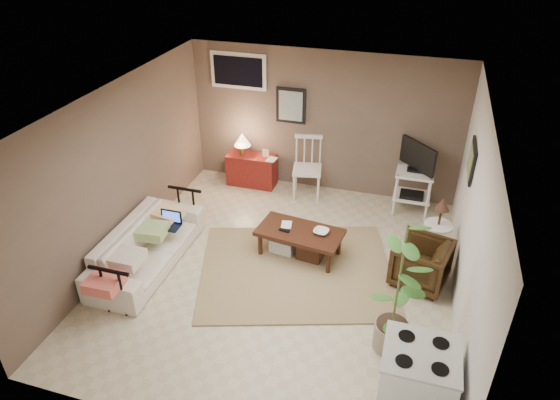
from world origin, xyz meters
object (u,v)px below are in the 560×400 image
(red_console, at_px, (251,167))
(stove, at_px, (416,385))
(armchair, at_px, (421,261))
(tv_stand, at_px, (415,177))
(potted_plant, at_px, (398,285))
(coffee_table, at_px, (299,241))
(spindle_chair, at_px, (307,169))
(side_table, at_px, (439,223))
(sofa, at_px, (146,240))

(red_console, relative_size, stove, 1.09)
(red_console, distance_m, armchair, 3.55)
(tv_stand, bearing_deg, potted_plant, -90.14)
(armchair, height_order, stove, stove)
(coffee_table, relative_size, spindle_chair, 1.20)
(side_table, bearing_deg, sofa, -162.56)
(red_console, height_order, tv_stand, tv_stand)
(potted_plant, bearing_deg, stove, -70.88)
(tv_stand, relative_size, armchair, 1.78)
(spindle_chair, bearing_deg, stove, -62.56)
(spindle_chair, xyz_separation_m, stove, (2.02, -3.89, -0.04))
(side_table, bearing_deg, potted_plant, -102.97)
(armchair, xyz_separation_m, potted_plant, (-0.24, -1.25, 0.56))
(tv_stand, bearing_deg, side_table, -72.09)
(sofa, relative_size, side_table, 1.99)
(sofa, bearing_deg, potted_plant, -99.79)
(side_table, distance_m, armchair, 0.61)
(armchair, xyz_separation_m, stove, (0.05, -2.08, 0.10))
(sofa, xyz_separation_m, side_table, (3.77, 1.18, 0.23))
(spindle_chair, distance_m, potted_plant, 3.53)
(red_console, height_order, potted_plant, potted_plant)
(armchair, bearing_deg, potted_plant, 3.14)
(red_console, xyz_separation_m, side_table, (3.17, -1.37, 0.29))
(red_console, relative_size, spindle_chair, 0.95)
(coffee_table, height_order, red_console, red_console)
(coffee_table, distance_m, side_table, 1.91)
(potted_plant, bearing_deg, tv_stand, 89.86)
(side_table, bearing_deg, coffee_table, -167.51)
(sofa, height_order, potted_plant, potted_plant)
(potted_plant, bearing_deg, side_table, 77.03)
(spindle_chair, height_order, armchair, spindle_chair)
(coffee_table, height_order, tv_stand, tv_stand)
(armchair, distance_m, stove, 2.09)
(coffee_table, xyz_separation_m, potted_plant, (1.42, -1.36, 0.66))
(potted_plant, distance_m, stove, 1.00)
(spindle_chair, bearing_deg, side_table, -31.09)
(sofa, height_order, tv_stand, tv_stand)
(sofa, distance_m, stove, 3.92)
(potted_plant, bearing_deg, coffee_table, 136.21)
(sofa, distance_m, red_console, 2.63)
(spindle_chair, xyz_separation_m, armchair, (1.97, -1.80, -0.14))
(red_console, xyz_separation_m, tv_stand, (2.77, -0.14, 0.31))
(coffee_table, height_order, sofa, sofa)
(red_console, bearing_deg, stove, -52.47)
(spindle_chair, bearing_deg, potted_plant, -60.46)
(sofa, relative_size, armchair, 2.96)
(red_console, bearing_deg, coffee_table, -52.91)
(sofa, height_order, side_table, side_table)
(red_console, relative_size, potted_plant, 0.58)
(sofa, bearing_deg, red_console, -13.23)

